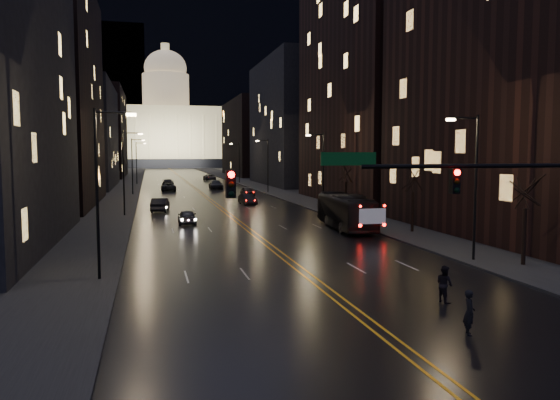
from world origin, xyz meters
TOP-DOWN VIEW (x-y plane):
  - ground at (0.00, 0.00)m, footprint 900.00×900.00m
  - road at (0.00, 130.00)m, footprint 20.00×320.00m
  - sidewalk_left at (-14.00, 130.00)m, footprint 8.00×320.00m
  - sidewalk_right at (14.00, 130.00)m, footprint 8.00×320.00m
  - center_line at (0.00, 130.00)m, footprint 0.62×320.00m
  - building_left_mid at (-21.00, 54.00)m, footprint 12.00×30.00m
  - building_left_far at (-21.00, 92.00)m, footprint 12.00×34.00m
  - building_left_dist at (-21.00, 140.00)m, footprint 12.00×40.00m
  - building_right_near at (21.00, 20.00)m, footprint 12.00×26.00m
  - building_right_tall at (21.00, 50.00)m, footprint 12.00×30.00m
  - building_right_mid at (21.00, 92.00)m, footprint 12.00×34.00m
  - building_right_dist at (21.00, 140.00)m, footprint 12.00×40.00m
  - mountain_ridge at (40.00, 380.00)m, footprint 520.00×60.00m
  - capitol at (0.00, 250.00)m, footprint 90.00×50.00m
  - traffic_signal at (5.91, -0.00)m, footprint 17.29×0.45m
  - streetlamp_right_near at (10.81, 10.00)m, footprint 2.13×0.25m
  - streetlamp_left_near at (-10.81, 10.00)m, footprint 2.13×0.25m
  - streetlamp_right_mid at (10.81, 40.00)m, footprint 2.13×0.25m
  - streetlamp_left_mid at (-10.81, 40.00)m, footprint 2.13×0.25m
  - streetlamp_right_far at (10.81, 70.00)m, footprint 2.13×0.25m
  - streetlamp_left_far at (-10.81, 70.00)m, footprint 2.13×0.25m
  - streetlamp_right_dist at (10.81, 100.00)m, footprint 2.13×0.25m
  - streetlamp_left_dist at (-10.81, 100.00)m, footprint 2.13×0.25m
  - tree_right_near at (13.00, 8.00)m, footprint 2.40×2.40m
  - tree_right_mid at (13.00, 22.00)m, footprint 2.40×2.40m
  - tree_right_far at (13.00, 38.00)m, footprint 2.40×2.40m
  - bus at (8.50, 25.87)m, footprint 3.47×11.27m
  - oncoming_car_a at (-4.97, 32.19)m, footprint 1.76×4.19m
  - oncoming_car_b at (-7.23, 44.06)m, footprint 2.31×5.06m
  - oncoming_car_c at (-5.16, 78.53)m, footprint 2.52×5.33m
  - oncoming_car_d at (-4.80, 91.62)m, footprint 2.62×5.39m
  - receding_car_a at (3.96, 49.92)m, footprint 1.91×4.40m
  - receding_car_b at (6.45, 64.05)m, footprint 1.88×4.37m
  - receding_car_c at (3.57, 81.41)m, footprint 2.43×5.75m
  - receding_car_d at (5.93, 113.89)m, footprint 2.86×5.56m
  - pedestrian_a at (3.03, -2.00)m, footprint 0.59×0.72m
  - pedestrian_b at (4.47, 2.21)m, footprint 0.59×0.89m

SIDE VIEW (x-z plane):
  - ground at x=0.00m, z-range 0.00..0.00m
  - road at x=0.00m, z-range 0.00..0.02m
  - center_line at x=0.00m, z-range 0.02..0.03m
  - sidewalk_left at x=-14.00m, z-range 0.00..0.16m
  - sidewalk_right at x=14.00m, z-range 0.00..0.16m
  - receding_car_a at x=3.96m, z-range 0.00..1.41m
  - oncoming_car_a at x=-4.97m, z-range 0.00..1.42m
  - receding_car_b at x=6.45m, z-range 0.00..1.47m
  - oncoming_car_c at x=-5.16m, z-range 0.00..1.47m
  - receding_car_d at x=5.93m, z-range 0.00..1.50m
  - oncoming_car_d at x=-4.80m, z-range 0.00..1.51m
  - oncoming_car_b at x=-7.23m, z-range 0.00..1.61m
  - receding_car_c at x=3.57m, z-range 0.00..1.65m
  - pedestrian_b at x=4.47m, z-range 0.00..1.69m
  - pedestrian_a at x=3.03m, z-range 0.00..1.70m
  - bus at x=8.50m, z-range 0.00..3.09m
  - tree_right_near at x=13.00m, z-range 1.20..7.85m
  - tree_right_mid at x=13.00m, z-range 1.20..7.85m
  - tree_right_far at x=13.00m, z-range 1.20..7.85m
  - streetlamp_right_near at x=10.81m, z-range 0.58..9.58m
  - streetlamp_left_near at x=-10.81m, z-range 0.58..9.58m
  - streetlamp_right_mid at x=10.81m, z-range 0.58..9.58m
  - streetlamp_left_mid at x=-10.81m, z-range 0.58..9.58m
  - streetlamp_right_far at x=10.81m, z-range 0.58..9.58m
  - streetlamp_left_far at x=-10.81m, z-range 0.58..9.58m
  - streetlamp_right_dist at x=10.81m, z-range 0.58..9.58m
  - streetlamp_left_dist at x=-10.81m, z-range 0.58..9.58m
  - traffic_signal at x=5.91m, z-range 1.60..8.60m
  - building_left_far at x=-21.00m, z-range 0.00..20.00m
  - building_right_dist at x=21.00m, z-range 0.00..22.00m
  - building_left_dist at x=-21.00m, z-range 0.00..24.00m
  - building_right_near at x=21.00m, z-range 0.00..24.00m
  - building_right_mid at x=21.00m, z-range 0.00..26.00m
  - building_left_mid at x=-21.00m, z-range 0.00..28.00m
  - capitol at x=0.00m, z-range -12.10..46.40m
  - building_right_tall at x=21.00m, z-range 0.00..38.00m
  - mountain_ridge at x=40.00m, z-range 0.00..130.00m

